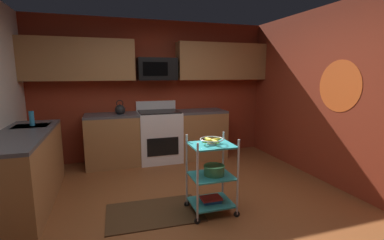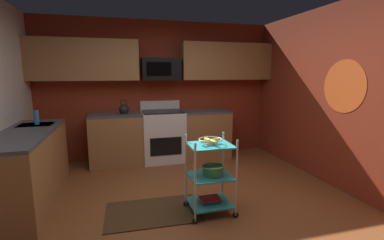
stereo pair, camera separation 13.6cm
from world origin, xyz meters
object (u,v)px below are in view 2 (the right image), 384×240
(oven_range, at_px, (163,135))
(kettle, at_px, (124,109))
(rolling_cart, at_px, (210,176))
(microwave, at_px, (161,69))
(mixing_bowl_large, at_px, (213,170))
(book_stack, at_px, (210,200))
(dish_soap_bottle, at_px, (36,117))
(fruit_bowl, at_px, (211,141))

(oven_range, xyz_separation_m, kettle, (-0.69, -0.00, 0.52))
(rolling_cart, bearing_deg, microwave, 95.34)
(rolling_cart, bearing_deg, oven_range, 95.59)
(mixing_bowl_large, bearing_deg, microwave, 96.21)
(mixing_bowl_large, xyz_separation_m, book_stack, (-0.03, 0.00, -0.36))
(microwave, height_order, mixing_bowl_large, microwave)
(oven_range, xyz_separation_m, book_stack, (0.21, -2.10, -0.32))
(oven_range, distance_m, dish_soap_bottle, 2.11)
(kettle, height_order, dish_soap_bottle, kettle)
(oven_range, relative_size, mixing_bowl_large, 4.37)
(mixing_bowl_large, distance_m, book_stack, 0.36)
(rolling_cart, distance_m, dish_soap_bottle, 2.56)
(fruit_bowl, distance_m, book_stack, 0.72)
(oven_range, height_order, mixing_bowl_large, oven_range)
(mixing_bowl_large, height_order, book_stack, mixing_bowl_large)
(mixing_bowl_large, relative_size, kettle, 0.95)
(dish_soap_bottle, bearing_deg, fruit_bowl, -32.69)
(rolling_cart, bearing_deg, dish_soap_bottle, 147.31)
(rolling_cart, height_order, mixing_bowl_large, rolling_cart)
(fruit_bowl, relative_size, mixing_bowl_large, 1.08)
(book_stack, bearing_deg, oven_range, 95.59)
(rolling_cart, xyz_separation_m, book_stack, (0.00, 0.00, -0.30))
(kettle, bearing_deg, rolling_cart, -66.95)
(mixing_bowl_large, bearing_deg, kettle, 113.83)
(book_stack, bearing_deg, kettle, 113.05)
(oven_range, distance_m, microwave, 1.23)
(fruit_bowl, bearing_deg, mixing_bowl_large, -0.00)
(microwave, bearing_deg, mixing_bowl_large, -83.79)
(mixing_bowl_large, bearing_deg, dish_soap_bottle, 147.73)
(book_stack, bearing_deg, microwave, 95.34)
(rolling_cart, relative_size, fruit_bowl, 3.36)
(microwave, distance_m, kettle, 0.99)
(rolling_cart, bearing_deg, kettle, 113.05)
(oven_range, height_order, kettle, kettle)
(microwave, xyz_separation_m, rolling_cart, (0.21, -2.21, -1.25))
(microwave, distance_m, dish_soap_bottle, 2.19)
(rolling_cart, xyz_separation_m, mixing_bowl_large, (0.03, 0.00, 0.07))
(fruit_bowl, bearing_deg, dish_soap_bottle, 147.31)
(microwave, xyz_separation_m, fruit_bowl, (0.21, -2.21, -0.82))
(oven_range, bearing_deg, fruit_bowl, -84.41)
(dish_soap_bottle, bearing_deg, kettle, 31.93)
(rolling_cart, distance_m, book_stack, 0.30)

